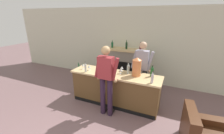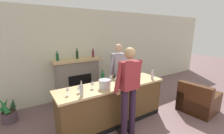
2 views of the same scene
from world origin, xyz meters
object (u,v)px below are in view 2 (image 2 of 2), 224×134
at_px(copper_dispenser, 130,69).
at_px(wine_bottle_cabernet_heavy, 121,74).
at_px(wine_glass_front_right, 79,87).
at_px(wine_glass_front_left, 111,76).
at_px(fireplace_stone, 78,79).
at_px(wine_glass_by_dispenser, 92,83).
at_px(person_bartender, 118,72).
at_px(wine_bottle_rose_blush, 152,74).
at_px(person_customer, 129,89).
at_px(wine_bottle_burgundy_dark, 82,89).
at_px(wine_bottle_merlot_tall, 103,78).
at_px(wine_glass_near_bucket, 116,77).
at_px(ice_bucket_steel, 105,84).
at_px(armchair_black, 197,102).
at_px(wine_glass_back_row, 68,89).
at_px(potted_plant_corner, 9,112).
at_px(wine_bottle_riesling_slim, 138,70).

bearing_deg(copper_dispenser, wine_bottle_cabernet_heavy, 170.58).
height_order(wine_bottle_cabernet_heavy, wine_glass_front_right, wine_bottle_cabernet_heavy).
height_order(wine_glass_front_right, wine_glass_front_left, wine_glass_front_right).
xyz_separation_m(fireplace_stone, wine_glass_by_dispenser, (-0.24, -1.59, 0.39)).
xyz_separation_m(person_bartender, wine_bottle_rose_blush, (0.45, -0.83, 0.09)).
xyz_separation_m(person_customer, wine_bottle_cabernet_heavy, (0.32, 0.71, 0.07)).
height_order(copper_dispenser, wine_bottle_burgundy_dark, copper_dispenser).
xyz_separation_m(copper_dispenser, wine_bottle_merlot_tall, (-0.75, 0.03, -0.10)).
relative_size(person_bartender, wine_glass_near_bucket, 10.36).
bearing_deg(copper_dispenser, person_bartender, 88.13).
bearing_deg(person_bartender, wine_glass_front_right, -153.63).
bearing_deg(fireplace_stone, ice_bucket_steel, -90.42).
distance_m(armchair_black, wine_glass_by_dispenser, 2.87).
xyz_separation_m(armchair_black, person_customer, (-2.14, 0.24, 0.74)).
bearing_deg(person_bartender, wine_glass_front_left, -141.54).
xyz_separation_m(wine_bottle_rose_blush, wine_glass_front_left, (-0.93, 0.45, -0.02)).
bearing_deg(fireplace_stone, copper_dispenser, -61.30).
distance_m(copper_dispenser, wine_glass_back_row, 1.60).
height_order(potted_plant_corner, wine_glass_near_bucket, wine_glass_near_bucket).
xyz_separation_m(potted_plant_corner, wine_glass_front_right, (1.26, -1.34, 0.80)).
bearing_deg(wine_bottle_burgundy_dark, wine_bottle_riesling_slim, 13.99).
height_order(ice_bucket_steel, wine_bottle_riesling_slim, wine_bottle_riesling_slim).
relative_size(copper_dispenser, wine_bottle_riesling_slim, 1.65).
xyz_separation_m(ice_bucket_steel, wine_bottle_riesling_slim, (1.22, 0.32, 0.05)).
distance_m(fireplace_stone, person_bartender, 1.32).
xyz_separation_m(ice_bucket_steel, wine_bottle_rose_blush, (1.30, -0.10, 0.04)).
relative_size(wine_bottle_riesling_slim, wine_bottle_cabernet_heavy, 0.92).
bearing_deg(person_customer, wine_glass_by_dispenser, 130.97).
bearing_deg(potted_plant_corner, ice_bucket_steel, -37.75).
height_order(person_bartender, wine_bottle_riesling_slim, person_bartender).
distance_m(person_bartender, wine_bottle_rose_blush, 0.95).
distance_m(armchair_black, wine_glass_front_right, 3.14).
height_order(ice_bucket_steel, wine_bottle_burgundy_dark, wine_bottle_burgundy_dark).
relative_size(person_customer, copper_dispenser, 3.61).
height_order(person_bartender, wine_glass_front_left, person_bartender).
distance_m(wine_bottle_rose_blush, wine_glass_near_bucket, 0.93).
relative_size(wine_bottle_cabernet_heavy, wine_glass_front_right, 1.99).
height_order(armchair_black, person_customer, person_customer).
bearing_deg(copper_dispenser, wine_glass_back_row, -174.56).
bearing_deg(armchair_black, wine_bottle_cabernet_heavy, 152.48).
height_order(person_bartender, wine_bottle_burgundy_dark, person_bartender).
bearing_deg(wine_bottle_rose_blush, wine_glass_front_right, 175.44).
xyz_separation_m(person_customer, wine_glass_front_left, (0.10, 0.81, 0.03)).
distance_m(fireplace_stone, armchair_black, 3.41).
height_order(wine_bottle_rose_blush, wine_bottle_riesling_slim, wine_bottle_riesling_slim).
relative_size(person_bartender, wine_bottle_merlot_tall, 5.34).
bearing_deg(potted_plant_corner, wine_bottle_merlot_tall, -31.75).
height_order(wine_glass_near_bucket, wine_glass_front_left, wine_glass_near_bucket).
bearing_deg(wine_bottle_rose_blush, wine_bottle_riesling_slim, 100.73).
xyz_separation_m(ice_bucket_steel, wine_bottle_cabernet_heavy, (0.59, 0.25, 0.05)).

